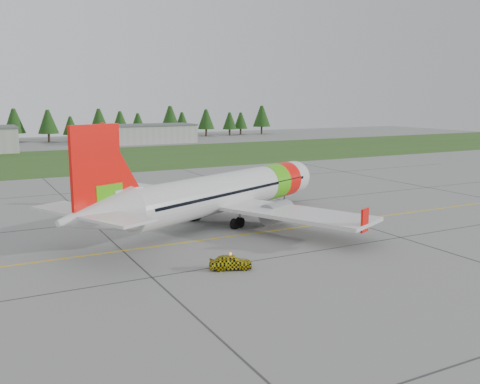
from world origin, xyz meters
TOP-DOWN VIEW (x-y plane):
  - ground at (0.00, 0.00)m, footprint 320.00×320.00m
  - aircraft at (-2.43, 13.85)m, footprint 34.84×33.06m
  - follow_me_car at (-8.89, -0.98)m, footprint 1.56×1.68m
  - grass_strip at (0.00, 82.00)m, footprint 320.00×50.00m
  - taxi_guideline at (0.00, 8.00)m, footprint 120.00×0.25m
  - hangar_east at (25.00, 118.00)m, footprint 24.00×12.00m
  - treeline at (0.00, 138.00)m, footprint 160.00×8.00m

SIDE VIEW (x-z plane):
  - ground at x=0.00m, z-range 0.00..0.00m
  - taxi_guideline at x=0.00m, z-range 0.00..0.02m
  - grass_strip at x=0.00m, z-range 0.00..0.03m
  - follow_me_car at x=-8.89m, z-range 0.00..3.38m
  - hangar_east at x=25.00m, z-range 0.00..5.20m
  - aircraft at x=-2.43m, z-range -2.36..8.81m
  - treeline at x=0.00m, z-range 0.00..10.00m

